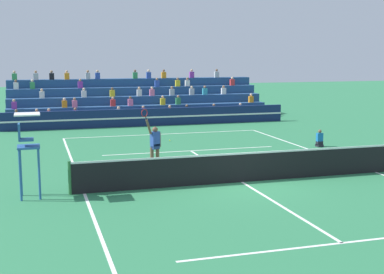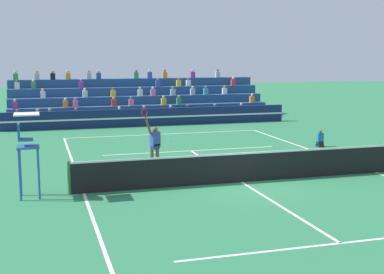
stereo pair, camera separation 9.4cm
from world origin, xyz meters
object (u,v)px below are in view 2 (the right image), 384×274
Objects in this scene: umpire_chair at (27,144)px; tennis_player at (155,145)px; ball_kid_courtside at (320,140)px; tennis_ball at (170,140)px.

tennis_player is (4.68, 2.80, -0.73)m from umpire_chair.
umpire_chair is at bearing -157.15° from ball_kid_courtside.
ball_kid_courtside is 0.34× the size of tennis_player.
ball_kid_courtside is 9.37m from tennis_player.
ball_kid_courtside is 7.58m from tennis_ball.
tennis_player is at bearing -161.82° from ball_kid_courtside.
umpire_chair is 5.50m from tennis_player.
tennis_ball is at bearing 53.57° from umpire_chair.
ball_kid_courtside is at bearing 22.85° from umpire_chair.
umpire_chair reaches higher than ball_kid_courtside.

